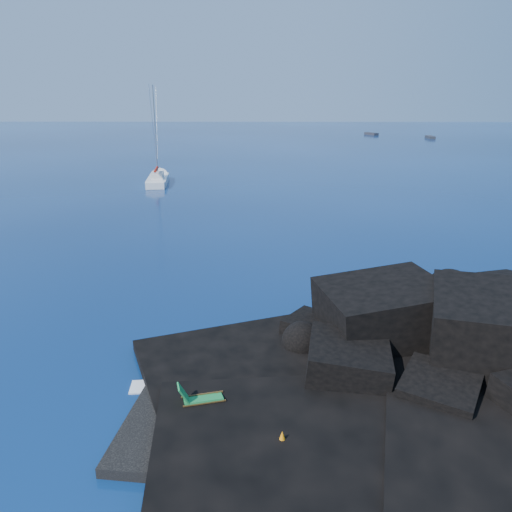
{
  "coord_description": "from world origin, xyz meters",
  "views": [
    {
      "loc": [
        4.78,
        -13.77,
        10.65
      ],
      "look_at": [
        4.4,
        12.94,
        2.0
      ],
      "focal_mm": 35.0,
      "sensor_mm": 36.0,
      "label": 1
    }
  ],
  "objects": [
    {
      "name": "beach",
      "position": [
        4.5,
        0.5,
        0.0
      ],
      "size": [
        9.08,
        6.86,
        0.7
      ],
      "primitive_type": "cube",
      "rotation": [
        0.0,
        0.0,
        -0.1
      ],
      "color": "black",
      "rests_on": "ground"
    },
    {
      "name": "ground",
      "position": [
        0.0,
        0.0,
        0.0
      ],
      "size": [
        400.0,
        400.0,
        0.0
      ],
      "primitive_type": "plane",
      "color": "#031436",
      "rests_on": "ground"
    },
    {
      "name": "towel",
      "position": [
        2.97,
        1.61,
        0.37
      ],
      "size": [
        1.77,
        0.84,
        0.05
      ],
      "primitive_type": "cube",
      "rotation": [
        0.0,
        0.0,
        -0.0
      ],
      "color": "white",
      "rests_on": "beach"
    },
    {
      "name": "distant_boat_a",
      "position": [
        34.89,
        129.32,
        0.0
      ],
      "size": [
        3.31,
        5.01,
        0.64
      ],
      "primitive_type": "cube",
      "rotation": [
        0.0,
        0.0,
        0.41
      ],
      "color": "#2B2A2F",
      "rests_on": "ground"
    },
    {
      "name": "surf_foam",
      "position": [
        5.0,
        5.0,
        0.0
      ],
      "size": [
        10.0,
        8.0,
        0.06
      ],
      "primitive_type": null,
      "color": "white",
      "rests_on": "ground"
    },
    {
      "name": "distant_boat_b",
      "position": [
        47.57,
        117.79,
        0.0
      ],
      "size": [
        1.73,
        4.89,
        0.64
      ],
      "primitive_type": "cube",
      "rotation": [
        0.0,
        0.0,
        -0.05
      ],
      "color": "#292A2F",
      "rests_on": "ground"
    },
    {
      "name": "sailboat",
      "position": [
        -8.48,
        48.61,
        0.0
      ],
      "size": [
        3.73,
        11.54,
        11.88
      ],
      "primitive_type": null,
      "rotation": [
        0.0,
        0.0,
        0.12
      ],
      "color": "white",
      "rests_on": "ground"
    },
    {
      "name": "headland",
      "position": [
        13.0,
        3.0,
        0.0
      ],
      "size": [
        24.0,
        24.0,
        3.6
      ],
      "primitive_type": null,
      "color": "black",
      "rests_on": "ground"
    },
    {
      "name": "sunbather",
      "position": [
        2.97,
        1.61,
        0.51
      ],
      "size": [
        1.68,
        0.43,
        0.23
      ],
      "primitive_type": null,
      "rotation": [
        0.0,
        0.0,
        -0.0
      ],
      "color": "tan",
      "rests_on": "towel"
    },
    {
      "name": "deck_chair",
      "position": [
        2.75,
        1.03,
        0.87
      ],
      "size": [
        1.64,
        1.04,
        1.05
      ],
      "primitive_type": null,
      "rotation": [
        0.0,
        0.0,
        0.26
      ],
      "color": "#1C813D",
      "rests_on": "beach"
    },
    {
      "name": "marker_cone",
      "position": [
        5.4,
        -1.0,
        0.63
      ],
      "size": [
        0.4,
        0.4,
        0.57
      ],
      "primitive_type": "cone",
      "rotation": [
        0.0,
        0.0,
        -0.09
      ],
      "color": "orange",
      "rests_on": "beach"
    }
  ]
}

